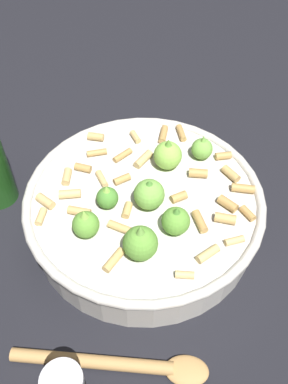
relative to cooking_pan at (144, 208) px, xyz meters
The scene contains 3 objects.
ground_plane 0.04m from the cooking_pan, 85.25° to the right, with size 2.40×2.40×0.00m, color black.
cooking_pan is the anchor object (origin of this frame).
wooden_spoon 0.21m from the cooking_pan, 56.02° to the left, with size 0.21×0.14×0.02m.
Camera 1 is at (0.17, 0.33, 0.51)m, focal length 38.57 mm.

